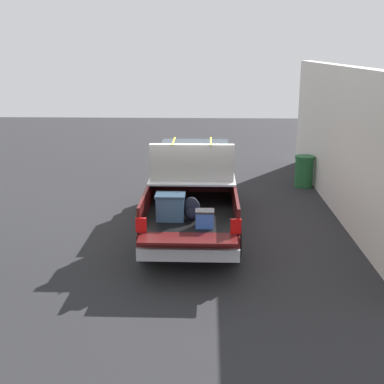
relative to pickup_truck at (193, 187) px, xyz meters
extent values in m
plane|color=#262628|center=(-0.36, 0.00, -0.94)|extent=(40.00, 40.00, 0.00)
cube|color=#470F0F|center=(-0.36, 0.00, -0.32)|extent=(5.50, 1.92, 0.45)
cube|color=black|center=(-1.56, 0.00, -0.07)|extent=(2.80, 1.80, 0.04)
cube|color=#470F0F|center=(-1.56, 0.93, 0.16)|extent=(2.80, 0.06, 0.50)
cube|color=#470F0F|center=(-1.56, -0.93, 0.16)|extent=(2.80, 0.06, 0.50)
cube|color=#470F0F|center=(-0.19, 0.00, 0.16)|extent=(0.06, 1.80, 0.50)
cube|color=#470F0F|center=(-3.23, 0.00, -0.07)|extent=(0.55, 1.80, 0.04)
cube|color=#B2B2B7|center=(-0.78, 0.00, 0.43)|extent=(1.25, 1.92, 0.04)
cube|color=#470F0F|center=(0.99, 0.00, 0.16)|extent=(2.30, 1.92, 0.50)
cube|color=#2D3842|center=(0.89, 0.00, 0.63)|extent=(1.94, 1.76, 0.46)
cube|color=#470F0F|center=(2.34, 0.00, 0.10)|extent=(0.40, 1.82, 0.38)
cube|color=#B2B2B7|center=(-3.08, 0.00, -0.43)|extent=(0.24, 1.92, 0.24)
cube|color=red|center=(-2.98, 0.88, 0.09)|extent=(0.06, 0.20, 0.28)
cube|color=red|center=(-2.98, -0.88, 0.09)|extent=(0.06, 0.20, 0.28)
cylinder|color=black|center=(1.39, 0.88, -0.53)|extent=(0.83, 0.30, 0.83)
cylinder|color=black|center=(1.39, -0.88, -0.53)|extent=(0.83, 0.30, 0.83)
cylinder|color=black|center=(-2.11, 0.88, -0.53)|extent=(0.83, 0.30, 0.83)
cylinder|color=black|center=(-2.11, -0.88, -0.53)|extent=(0.83, 0.30, 0.83)
cube|color=#335170|center=(-2.23, 0.38, 0.18)|extent=(0.40, 0.55, 0.48)
cube|color=#23394E|center=(-2.23, 0.38, 0.45)|extent=(0.44, 0.59, 0.05)
ellipsoid|color=black|center=(-2.21, -0.04, 0.18)|extent=(0.20, 0.34, 0.47)
ellipsoid|color=black|center=(-2.32, -0.04, 0.11)|extent=(0.09, 0.24, 0.20)
cube|color=#3359B2|center=(-2.66, -0.30, 0.10)|extent=(0.26, 0.34, 0.30)
cube|color=#262628|center=(-2.66, -0.30, 0.27)|extent=(0.28, 0.36, 0.04)
cube|color=#9E9993|center=(-0.78, 0.00, 0.66)|extent=(0.80, 1.82, 0.42)
cube|color=#9E9993|center=(-1.10, 0.00, 1.07)|extent=(0.16, 1.82, 0.40)
cube|color=#9E9993|center=(-0.73, 0.81, 0.98)|extent=(0.56, 0.20, 0.22)
cube|color=#9E9993|center=(-0.73, -0.81, 0.98)|extent=(0.56, 0.20, 0.22)
cube|color=yellow|center=(-0.78, 0.41, 1.28)|extent=(0.90, 0.03, 0.02)
cube|color=yellow|center=(-0.78, -0.41, 1.28)|extent=(0.90, 0.03, 0.02)
cube|color=silver|center=(1.42, -3.86, 0.94)|extent=(11.38, 0.36, 3.77)
cylinder|color=#1E592D|center=(3.63, -3.35, -0.49)|extent=(0.56, 0.56, 0.90)
cylinder|color=#1E592D|center=(3.63, -3.35, 0.00)|extent=(0.60, 0.60, 0.08)
camera|label=1|loc=(-11.75, -0.37, 3.25)|focal=47.10mm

